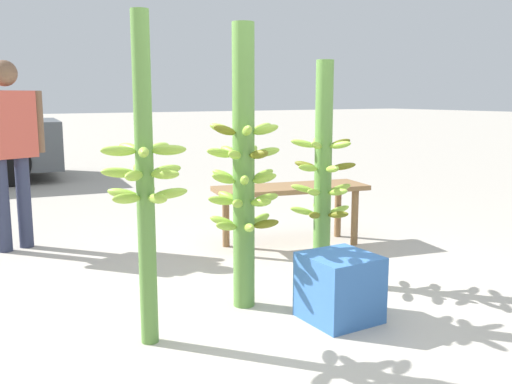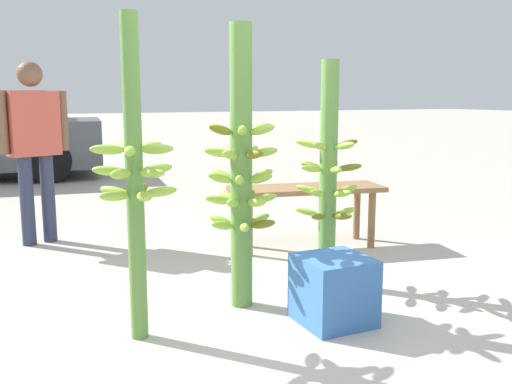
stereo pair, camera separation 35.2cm
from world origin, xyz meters
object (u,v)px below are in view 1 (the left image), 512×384
at_px(banana_stalk_left, 145,180).
at_px(banana_stalk_right, 323,175).
at_px(vendor_person, 9,139).
at_px(banana_stalk_center, 244,171).
at_px(produce_crate, 339,287).
at_px(market_bench, 291,195).

distance_m(banana_stalk_left, banana_stalk_right, 1.40).
bearing_deg(vendor_person, banana_stalk_right, 112.11).
bearing_deg(banana_stalk_center, banana_stalk_right, 9.63).
height_order(banana_stalk_left, produce_crate, banana_stalk_left).
relative_size(banana_stalk_right, vendor_person, 0.97).
bearing_deg(produce_crate, banana_stalk_left, 165.47).
bearing_deg(produce_crate, vendor_person, 117.48).
relative_size(banana_stalk_left, vendor_person, 1.08).
height_order(market_bench, produce_crate, market_bench).
xyz_separation_m(banana_stalk_left, banana_stalk_center, (0.68, 0.20, -0.03)).
xyz_separation_m(banana_stalk_center, produce_crate, (0.36, -0.47, -0.64)).
bearing_deg(market_bench, banana_stalk_left, -133.06).
distance_m(banana_stalk_center, vendor_person, 2.33).
bearing_deg(banana_stalk_left, produce_crate, -14.53).
bearing_deg(market_bench, banana_stalk_center, -124.06).
bearing_deg(banana_stalk_left, market_bench, 35.26).
bearing_deg(banana_stalk_right, market_bench, 68.01).
height_order(banana_stalk_left, banana_stalk_right, banana_stalk_left).
bearing_deg(banana_stalk_right, vendor_person, 129.88).
xyz_separation_m(market_bench, produce_crate, (-0.69, -1.49, -0.25)).
distance_m(banana_stalk_right, produce_crate, 0.87).
bearing_deg(produce_crate, banana_stalk_right, 61.24).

